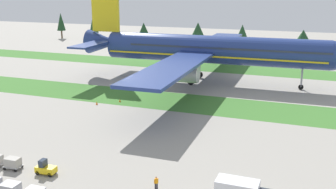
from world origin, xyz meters
TOP-DOWN VIEW (x-y plane):
  - grass_strip_near at (0.00, 45.52)m, footprint 320.00×13.47m
  - grass_strip_far at (0.00, 84.45)m, footprint 320.00×13.47m
  - airliner at (0.22, 64.94)m, footprint 65.95×81.02m
  - baggage_tug at (-5.35, 7.85)m, footprint 2.66×1.42m
  - cargo_dolly_lead at (-10.37, 7.61)m, footprint 2.27×1.60m
  - ground_crew_marshaller at (9.57, 9.06)m, footprint 0.41×0.44m
  - taxiway_marker_0 at (-11.75, 41.13)m, footprint 0.44×0.44m
  - taxiway_marker_1 at (-15.29, 37.64)m, footprint 0.44×0.44m
  - distant_tree_line at (1.82, 128.40)m, footprint 181.77×10.39m

SIDE VIEW (x-z plane):
  - grass_strip_near at x=0.00m, z-range 0.00..0.01m
  - grass_strip_far at x=0.00m, z-range 0.00..0.01m
  - taxiway_marker_0 at x=-11.75m, z-range 0.00..0.61m
  - taxiway_marker_1 at x=-15.29m, z-range 0.00..0.67m
  - baggage_tug at x=-5.35m, z-range -0.17..1.80m
  - cargo_dolly_lead at x=-10.37m, z-range 0.14..1.69m
  - ground_crew_marshaller at x=9.57m, z-range 0.08..1.82m
  - distant_tree_line at x=1.82m, z-range 0.58..12.98m
  - airliner at x=0.22m, z-range -3.35..20.34m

